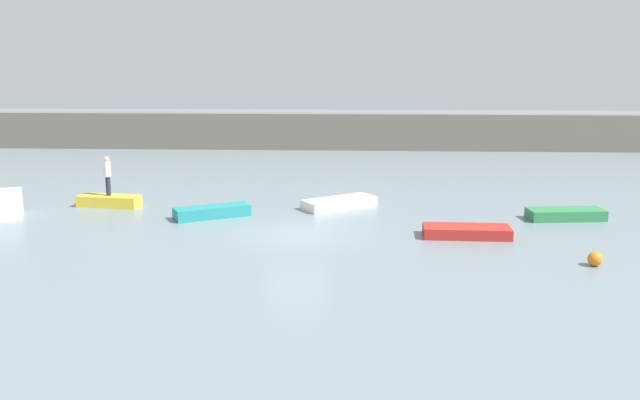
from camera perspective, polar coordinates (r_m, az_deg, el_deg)
ground_plane at (r=27.16m, az=-1.97°, el=-2.88°), size 120.00×120.00×0.00m
embankment_wall at (r=50.77m, az=0.28°, el=5.64°), size 80.00×1.20×2.62m
rowboat_yellow at (r=33.49m, az=-16.91°, el=-0.07°), size 2.94×1.27×0.52m
rowboat_teal at (r=30.29m, az=-8.84°, el=-0.96°), size 3.31×2.39×0.49m
rowboat_white at (r=31.83m, az=1.58°, el=-0.24°), size 3.53×3.00×0.43m
rowboat_red at (r=27.39m, az=11.94°, el=-2.55°), size 3.35×1.36×0.42m
rowboat_green at (r=31.36m, az=19.51°, el=-1.11°), size 3.30×1.52×0.45m
person_white_shirt at (r=33.26m, az=-17.04°, el=2.08°), size 0.32×0.32×1.82m
mooring_buoy at (r=24.96m, az=21.63°, el=-4.52°), size 0.49×0.49×0.49m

